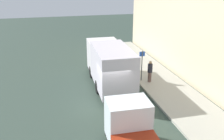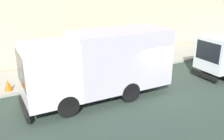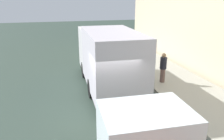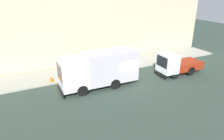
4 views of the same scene
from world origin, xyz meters
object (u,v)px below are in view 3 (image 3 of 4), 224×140
traffic_cone_orange (131,59)px  street_sign_post (152,56)px  pedestrian_walking (163,67)px  large_utility_truck (107,56)px

traffic_cone_orange → street_sign_post: street_sign_post is taller
traffic_cone_orange → street_sign_post: size_ratio=0.23×
pedestrian_walking → street_sign_post: size_ratio=0.70×
pedestrian_walking → traffic_cone_orange: (-0.41, 4.25, -0.60)m
large_utility_truck → traffic_cone_orange: 4.93m
large_utility_truck → traffic_cone_orange: (2.72, 3.89, -1.35)m
pedestrian_walking → street_sign_post: street_sign_post is taller
street_sign_post → pedestrian_walking: bearing=-36.9°
large_utility_truck → traffic_cone_orange: size_ratio=12.61×
large_utility_truck → pedestrian_walking: (3.13, -0.36, -0.75)m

